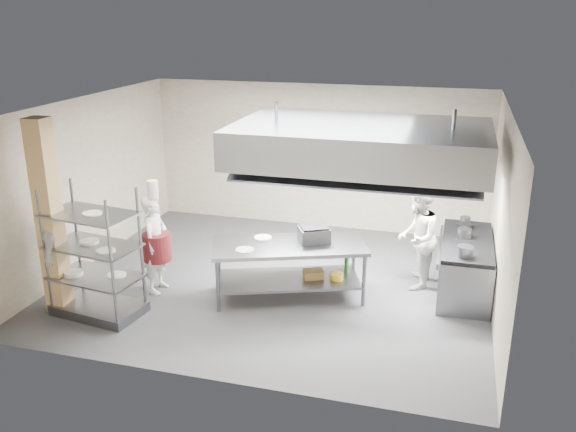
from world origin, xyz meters
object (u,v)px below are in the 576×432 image
(chef_head, at_px, (156,244))
(chef_line, at_px, (417,238))
(island, at_px, (289,270))
(cooking_range, at_px, (465,267))
(griddle, at_px, (314,235))
(pass_rack, at_px, (94,253))
(chef_plating, at_px, (55,248))
(stockpot, at_px, (464,233))

(chef_head, xyz_separation_m, chef_line, (4.06, 1.32, 0.05))
(chef_head, distance_m, chef_line, 4.27)
(island, relative_size, chef_head, 1.49)
(island, height_order, cooking_range, island)
(chef_head, bearing_deg, island, -81.60)
(chef_head, relative_size, griddle, 3.48)
(pass_rack, height_order, chef_plating, pass_rack)
(island, xyz_separation_m, chef_plating, (-3.36, -1.27, 0.51))
(chef_line, bearing_deg, pass_rack, -60.95)
(griddle, bearing_deg, chef_head, 164.72)
(cooking_range, distance_m, chef_line, 0.91)
(chef_head, distance_m, chef_plating, 1.53)
(pass_rack, relative_size, chef_head, 1.22)
(pass_rack, bearing_deg, cooking_range, 31.29)
(cooking_range, xyz_separation_m, stockpot, (-0.06, 0.11, 0.56))
(island, relative_size, chef_line, 1.40)
(griddle, bearing_deg, pass_rack, 179.07)
(cooking_range, distance_m, chef_head, 5.06)
(pass_rack, distance_m, cooking_range, 5.87)
(cooking_range, relative_size, stockpot, 8.95)
(chef_head, bearing_deg, chef_line, -72.98)
(cooking_range, xyz_separation_m, chef_plating, (-6.08, -2.24, 0.54))
(chef_head, xyz_separation_m, chef_plating, (-1.22, -0.91, 0.15))
(chef_plating, bearing_deg, cooking_range, 84.87)
(griddle, height_order, stockpot, griddle)
(cooking_range, relative_size, chef_head, 1.23)
(chef_line, bearing_deg, griddle, -62.16)
(cooking_range, distance_m, chef_plating, 6.50)
(chef_head, distance_m, griddle, 2.57)
(chef_line, height_order, chef_plating, chef_plating)
(pass_rack, bearing_deg, stockpot, 32.50)
(chef_plating, distance_m, griddle, 4.00)
(pass_rack, relative_size, chef_line, 1.15)
(pass_rack, relative_size, griddle, 4.26)
(chef_plating, bearing_deg, chef_head, 101.49)
(chef_head, relative_size, stockpot, 7.25)
(pass_rack, xyz_separation_m, stockpot, (5.30, 2.41, -0.01))
(island, relative_size, pass_rack, 1.22)
(chef_line, bearing_deg, chef_head, -69.61)
(island, bearing_deg, stockpot, 1.39)
(island, xyz_separation_m, cooking_range, (2.72, 0.97, -0.04))
(chef_line, xyz_separation_m, griddle, (-1.57, -0.75, 0.16))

